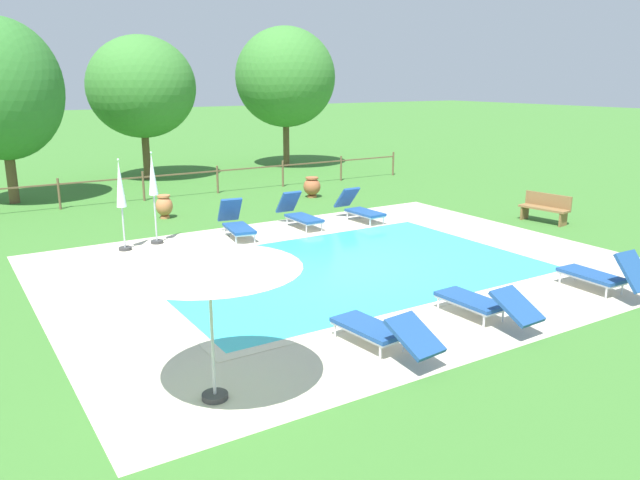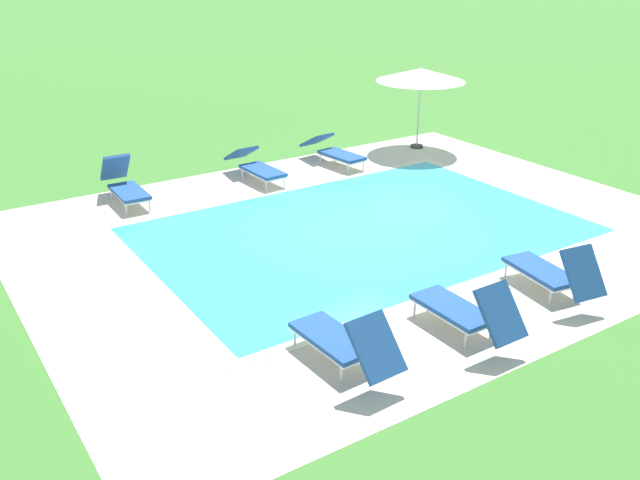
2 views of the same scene
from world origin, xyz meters
The scene contains 11 objects.
ground_plane centered at (0.00, 0.00, 0.00)m, with size 160.00×160.00×0.00m, color #3D752D.
pool_deck_paving centered at (0.00, 0.00, 0.00)m, with size 13.11×10.30×0.01m, color beige.
swimming_pool_water centered at (0.00, 0.00, 0.01)m, with size 8.52×5.71×0.01m, color #38C6D1.
pool_coping_rim centered at (0.00, 0.00, 0.01)m, with size 9.00×6.19×0.01m.
sun_lounger_north_near_steps centered at (0.24, -4.02, 0.36)m, with size 0.69×2.08×0.74m.
sun_lounger_north_mid centered at (-2.09, -4.06, 0.36)m, with size 0.81×2.11×0.73m.
sun_lounger_north_far centered at (1.15, 4.08, 0.40)m, with size 0.61×1.85×1.00m.
sun_lounger_north_end centered at (3.43, -4.24, 0.39)m, with size 0.65×1.88×0.99m.
sun_lounger_south_near_corner centered at (-0.94, 3.92, 0.40)m, with size 0.87×1.89×1.02m.
sun_lounger_south_far centered at (3.12, 3.78, 0.39)m, with size 0.68×1.90×0.97m.
patio_umbrella_open_foreground centered at (-4.97, -4.09, 2.04)m, with size 2.45×2.45×2.27m.
Camera 2 is at (7.74, 10.23, 5.29)m, focal length 38.41 mm.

